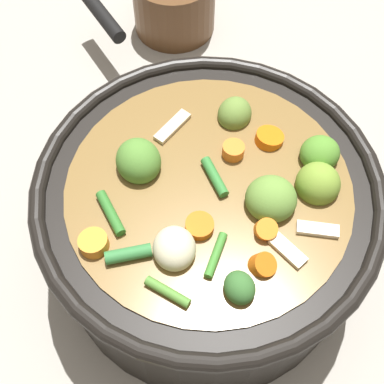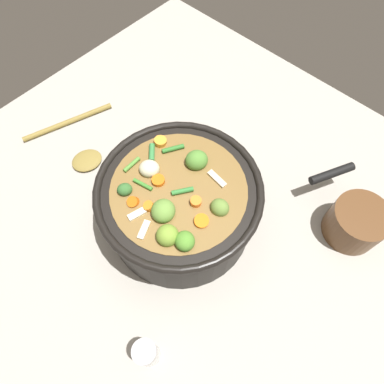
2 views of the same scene
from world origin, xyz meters
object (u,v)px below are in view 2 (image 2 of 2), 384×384
object	(u,v)px
wooden_spoon	(79,145)
small_saucepan	(355,221)
cooking_pot	(180,204)
salt_shaker	(147,353)

from	to	relation	value
wooden_spoon	small_saucepan	size ratio (longest dim) A/B	1.22
wooden_spoon	small_saucepan	xyz separation A→B (m)	(-0.58, -0.24, 0.03)
wooden_spoon	cooking_pot	bearing A→B (deg)	-175.31
cooking_pot	small_saucepan	xyz separation A→B (m)	(-0.27, -0.22, -0.03)
cooking_pot	wooden_spoon	xyz separation A→B (m)	(0.31, 0.03, -0.07)
cooking_pot	small_saucepan	distance (m)	0.35
salt_shaker	small_saucepan	size ratio (longest dim) A/B	0.51
cooking_pot	salt_shaker	xyz separation A→B (m)	(-0.14, 0.23, -0.03)
wooden_spoon	salt_shaker	size ratio (longest dim) A/B	2.39
cooking_pot	salt_shaker	size ratio (longest dim) A/B	3.38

